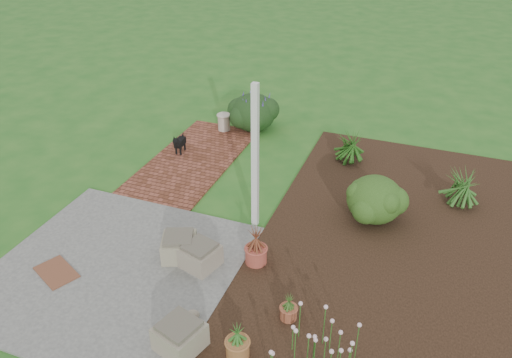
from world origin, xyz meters
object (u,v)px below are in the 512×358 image
(cream_ceramic_urn, at_px, (224,122))
(evergreen_shrub, at_px, (375,198))
(stone_trough_near, at_px, (180,337))
(black_dog, at_px, (179,142))

(cream_ceramic_urn, relative_size, evergreen_shrub, 0.40)
(stone_trough_near, distance_m, black_dog, 5.17)
(cream_ceramic_urn, height_order, evergreen_shrub, evergreen_shrub)
(stone_trough_near, height_order, black_dog, black_dog)
(cream_ceramic_urn, distance_m, evergreen_shrub, 4.46)
(stone_trough_near, bearing_deg, cream_ceramic_urn, 109.11)
(black_dog, bearing_deg, evergreen_shrub, -17.52)
(cream_ceramic_urn, bearing_deg, stone_trough_near, -70.89)
(stone_trough_near, height_order, cream_ceramic_urn, cream_ceramic_urn)
(cream_ceramic_urn, bearing_deg, black_dog, -106.25)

